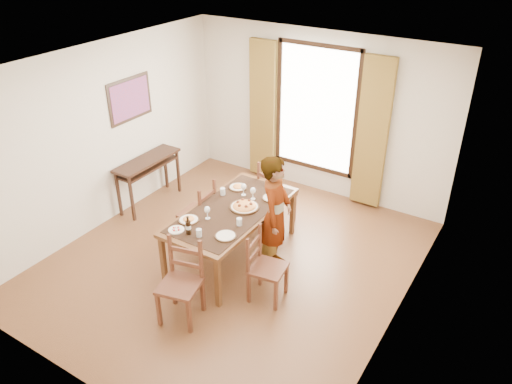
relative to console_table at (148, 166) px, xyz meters
The scene contains 22 objects.
ground 2.22m from the console_table, 16.47° to the right, with size 5.00×5.00×0.00m, color #452915.
room_shell 2.25m from the console_table, 13.10° to the right, with size 4.60×5.10×2.74m.
console_table is the anchor object (origin of this frame).
dining_table 2.03m from the console_table, 14.10° to the right, with size 0.98×1.99×0.76m.
chair_west 1.45m from the console_table, 18.20° to the right, with size 0.46×0.46×0.98m.
chair_north 2.12m from the console_table, 16.02° to the left, with size 0.55×0.55×1.01m.
chair_south 2.80m from the console_table, 39.87° to the right, with size 0.54×0.54×1.01m.
chair_east 2.97m from the console_table, 19.39° to the right, with size 0.47×0.47×0.94m.
man 2.62m from the console_table, ahead, with size 0.53×0.68×1.65m, color gray.
plate_sw 1.94m from the console_table, 31.44° to the right, with size 0.27×0.27×0.05m, color silver, non-canonical shape.
plate_se 2.50m from the console_table, 25.05° to the right, with size 0.27×0.27×0.05m, color silver, non-canonical shape.
plate_nw 1.71m from the console_table, ahead, with size 0.27×0.27×0.05m, color silver, non-canonical shape.
plate_ne 2.27m from the console_table, ahead, with size 0.27×0.27×0.05m, color silver, non-canonical shape.
pasta_platter 2.13m from the console_table, 10.01° to the right, with size 0.40×0.40×0.10m, color #D75A1B, non-canonical shape.
caprese_plate 2.10m from the console_table, 37.38° to the right, with size 0.20×0.20×0.04m, color silver, non-canonical shape.
wine_glass_a 2.03m from the console_table, 24.76° to the right, with size 0.08×0.08×0.18m, color white, non-canonical shape.
wine_glass_b 2.07m from the console_table, ahead, with size 0.08×0.08×0.18m, color white, non-canonical shape.
wine_glass_c 1.90m from the console_table, ahead, with size 0.08×0.08×0.18m, color white, non-canonical shape.
tumbler_a 2.39m from the console_table, 18.48° to the right, with size 0.07×0.07×0.10m, color silver.
tumbler_b 1.66m from the console_table, ahead, with size 0.07×0.07×0.10m, color silver.
tumbler_c 2.34m from the console_table, 31.63° to the right, with size 0.07×0.07×0.10m, color silver.
wine_bottle 2.24m from the console_table, 34.09° to the right, with size 0.07×0.07×0.25m, color black, non-canonical shape.
Camera 1 is at (3.22, -4.54, 4.21)m, focal length 35.00 mm.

